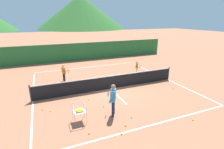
% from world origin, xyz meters
% --- Properties ---
extents(ground_plane, '(120.00, 120.00, 0.00)m').
position_xyz_m(ground_plane, '(0.00, 0.00, 0.00)').
color(ground_plane, '#A86647').
extents(line_baseline_near, '(10.09, 0.08, 0.01)m').
position_xyz_m(line_baseline_near, '(0.00, -4.81, 0.00)').
color(line_baseline_near, white).
rests_on(line_baseline_near, ground).
extents(line_baseline_far, '(10.09, 0.08, 0.01)m').
position_xyz_m(line_baseline_far, '(0.00, 6.12, 0.00)').
color(line_baseline_far, white).
rests_on(line_baseline_far, ground).
extents(line_sideline_west, '(0.08, 10.93, 0.01)m').
position_xyz_m(line_sideline_west, '(-5.04, 0.00, 0.00)').
color(line_sideline_west, white).
rests_on(line_sideline_west, ground).
extents(line_sideline_east, '(0.08, 10.93, 0.01)m').
position_xyz_m(line_sideline_east, '(5.04, 0.00, 0.00)').
color(line_sideline_east, white).
rests_on(line_sideline_east, ground).
extents(line_service_center, '(0.08, 5.09, 0.01)m').
position_xyz_m(line_service_center, '(0.00, 0.00, 0.00)').
color(line_service_center, white).
rests_on(line_service_center, ground).
extents(tennis_net, '(10.32, 0.08, 1.05)m').
position_xyz_m(tennis_net, '(0.00, 0.00, 0.50)').
color(tennis_net, '#333338').
rests_on(tennis_net, ground).
extents(instructor, '(0.55, 0.84, 1.68)m').
position_xyz_m(instructor, '(-1.17, -3.27, 1.01)').
color(instructor, '#191E4C').
rests_on(instructor, ground).
extents(student_0, '(0.52, 0.60, 1.35)m').
position_xyz_m(student_0, '(-2.77, 2.86, 0.81)').
color(student_0, black).
rests_on(student_0, ground).
extents(student_1, '(0.43, 0.67, 1.21)m').
position_xyz_m(student_1, '(3.38, 2.08, 0.73)').
color(student_1, silver).
rests_on(student_1, ground).
extents(ball_cart, '(0.58, 0.58, 0.90)m').
position_xyz_m(ball_cart, '(-2.90, -3.21, 0.58)').
color(ball_cart, '#B7B7BC').
rests_on(ball_cart, ground).
extents(tennis_ball_0, '(0.07, 0.07, 0.07)m').
position_xyz_m(tennis_ball_0, '(2.24, -5.26, 0.03)').
color(tennis_ball_0, yellow).
rests_on(tennis_ball_0, ground).
extents(tennis_ball_1, '(0.07, 0.07, 0.07)m').
position_xyz_m(tennis_ball_1, '(-4.52, -1.37, 0.03)').
color(tennis_ball_1, yellow).
rests_on(tennis_ball_1, ground).
extents(tennis_ball_2, '(0.07, 0.07, 0.07)m').
position_xyz_m(tennis_ball_2, '(-1.46, -4.88, 0.03)').
color(tennis_ball_2, yellow).
rests_on(tennis_ball_2, ground).
extents(tennis_ball_3, '(0.07, 0.07, 0.07)m').
position_xyz_m(tennis_ball_3, '(-4.15, -1.70, 0.03)').
color(tennis_ball_3, yellow).
rests_on(tennis_ball_3, ground).
extents(tennis_ball_4, '(0.07, 0.07, 0.07)m').
position_xyz_m(tennis_ball_4, '(-2.74, -4.30, 0.03)').
color(tennis_ball_4, yellow).
rests_on(tennis_ball_4, ground).
extents(tennis_ball_5, '(0.07, 0.07, 0.07)m').
position_xyz_m(tennis_ball_5, '(4.15, -1.74, 0.03)').
color(tennis_ball_5, yellow).
rests_on(tennis_ball_5, ground).
extents(tennis_ball_6, '(0.07, 0.07, 0.07)m').
position_xyz_m(tennis_ball_6, '(-1.03, -4.40, 0.03)').
color(tennis_ball_6, yellow).
rests_on(tennis_ball_6, ground).
extents(tennis_ball_7, '(0.07, 0.07, 0.07)m').
position_xyz_m(tennis_ball_7, '(-1.33, -2.29, 0.03)').
color(tennis_ball_7, yellow).
rests_on(tennis_ball_7, ground).
extents(tennis_ball_8, '(0.07, 0.07, 0.07)m').
position_xyz_m(tennis_ball_8, '(-0.42, -3.89, 0.03)').
color(tennis_ball_8, yellow).
rests_on(tennis_ball_8, ground).
extents(tennis_ball_9, '(0.07, 0.07, 0.07)m').
position_xyz_m(tennis_ball_9, '(1.19, -0.97, 0.03)').
color(tennis_ball_9, yellow).
rests_on(tennis_ball_9, ground).
extents(tennis_ball_10, '(0.07, 0.07, 0.07)m').
position_xyz_m(tennis_ball_10, '(-1.88, -1.12, 0.03)').
color(tennis_ball_10, yellow).
rests_on(tennis_ball_10, ground).
extents(windscreen_fence, '(22.19, 0.08, 2.04)m').
position_xyz_m(windscreen_fence, '(0.00, 9.49, 1.02)').
color(windscreen_fence, '#286B33').
rests_on(windscreen_fence, ground).
extents(hill_1, '(40.84, 40.84, 15.34)m').
position_xyz_m(hill_1, '(15.31, 74.23, 7.67)').
color(hill_1, '#2D6628').
rests_on(hill_1, ground).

